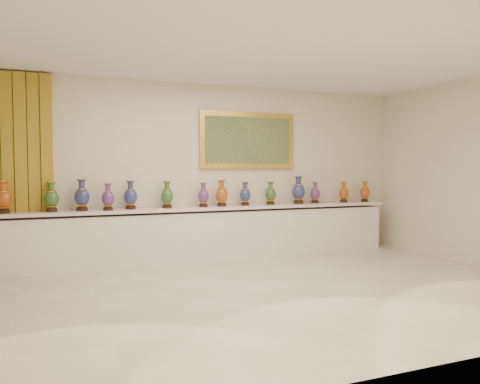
{
  "coord_description": "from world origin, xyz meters",
  "views": [
    {
      "loc": [
        -2.25,
        -5.27,
        1.56
      ],
      "look_at": [
        0.56,
        1.7,
        1.17
      ],
      "focal_mm": 35.0,
      "sensor_mm": 36.0,
      "label": 1
    }
  ],
  "objects": [
    {
      "name": "ground",
      "position": [
        0.0,
        0.0,
        0.0
      ],
      "size": [
        8.0,
        8.0,
        0.0
      ],
      "primitive_type": "plane",
      "color": "beige",
      "rests_on": "ground"
    },
    {
      "name": "room",
      "position": [
        -2.38,
        2.44,
        1.59
      ],
      "size": [
        8.0,
        8.0,
        8.0
      ],
      "color": "beige",
      "rests_on": "ground"
    },
    {
      "name": "counter",
      "position": [
        0.0,
        2.27,
        0.44
      ],
      "size": [
        7.28,
        0.48,
        0.9
      ],
      "color": "white",
      "rests_on": "ground"
    },
    {
      "name": "vase_1",
      "position": [
        -2.91,
        2.28,
        1.11
      ],
      "size": [
        0.29,
        0.29,
        0.47
      ],
      "rotation": [
        0.0,
        0.0,
        0.42
      ],
      "color": "black",
      "rests_on": "counter"
    },
    {
      "name": "vase_2",
      "position": [
        -2.26,
        2.28,
        1.1
      ],
      "size": [
        0.24,
        0.24,
        0.45
      ],
      "rotation": [
        0.0,
        0.0,
        0.16
      ],
      "color": "black",
      "rests_on": "counter"
    },
    {
      "name": "vase_3",
      "position": [
        -1.83,
        2.26,
        1.12
      ],
      "size": [
        0.28,
        0.28,
        0.49
      ],
      "rotation": [
        0.0,
        0.0,
        0.3
      ],
      "color": "black",
      "rests_on": "counter"
    },
    {
      "name": "vase_4",
      "position": [
        -1.45,
        2.21,
        1.09
      ],
      "size": [
        0.24,
        0.24,
        0.42
      ],
      "rotation": [
        0.0,
        0.0,
        0.29
      ],
      "color": "black",
      "rests_on": "counter"
    },
    {
      "name": "vase_5",
      "position": [
        -1.09,
        2.29,
        1.11
      ],
      "size": [
        0.23,
        0.23,
        0.46
      ],
      "rotation": [
        0.0,
        0.0,
        -0.08
      ],
      "color": "black",
      "rests_on": "counter"
    },
    {
      "name": "vase_6",
      "position": [
        -0.5,
        2.28,
        1.1
      ],
      "size": [
        0.22,
        0.22,
        0.45
      ],
      "rotation": [
        0.0,
        0.0,
        0.04
      ],
      "color": "black",
      "rests_on": "counter"
    },
    {
      "name": "vase_7",
      "position": [
        0.12,
        2.28,
        1.08
      ],
      "size": [
        0.23,
        0.23,
        0.41
      ],
      "rotation": [
        0.0,
        0.0,
        -0.22
      ],
      "color": "black",
      "rests_on": "counter"
    },
    {
      "name": "vase_8",
      "position": [
        0.45,
        2.27,
        1.1
      ],
      "size": [
        0.28,
        0.28,
        0.45
      ],
      "rotation": [
        0.0,
        0.0,
        0.43
      ],
      "color": "black",
      "rests_on": "counter"
    },
    {
      "name": "vase_9",
      "position": [
        0.89,
        2.28,
        1.09
      ],
      "size": [
        0.19,
        0.19,
        0.42
      ],
      "rotation": [
        0.0,
        0.0,
        -0.01
      ],
      "color": "black",
      "rests_on": "counter"
    },
    {
      "name": "vase_10",
      "position": [
        1.39,
        2.29,
        1.09
      ],
      "size": [
        0.21,
        0.21,
        0.42
      ],
      "rotation": [
        0.0,
        0.0,
        0.11
      ],
      "color": "black",
      "rests_on": "counter"
    },
    {
      "name": "vase_11",
      "position": [
        1.94,
        2.26,
        1.13
      ],
      "size": [
        0.31,
        0.31,
        0.51
      ],
      "rotation": [
        0.0,
        0.0,
        0.36
      ],
      "color": "black",
      "rests_on": "counter"
    },
    {
      "name": "vase_12",
      "position": [
        2.31,
        2.29,
        1.08
      ],
      "size": [
        0.22,
        0.22,
        0.4
      ],
      "rotation": [
        0.0,
        0.0,
        -0.21
      ],
      "color": "black",
      "rests_on": "counter"
    },
    {
      "name": "vase_13",
      "position": [
        2.92,
        2.25,
        1.08
      ],
      "size": [
        0.23,
        0.23,
        0.39
      ],
      "rotation": [
        0.0,
        0.0,
        -0.35
      ],
      "color": "black",
      "rests_on": "counter"
    },
    {
      "name": "vase_14",
      "position": [
        3.39,
        2.23,
        1.08
      ],
      "size": [
        0.22,
        0.22,
        0.4
      ],
      "rotation": [
        0.0,
        0.0,
        -0.18
      ],
      "color": "black",
      "rests_on": "counter"
    },
    {
      "name": "label_card",
      "position": [
        -0.64,
        2.13,
        0.9
      ],
      "size": [
        0.1,
        0.06,
        0.0
      ],
      "primitive_type": "cube",
      "color": "white",
      "rests_on": "counter"
    }
  ]
}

